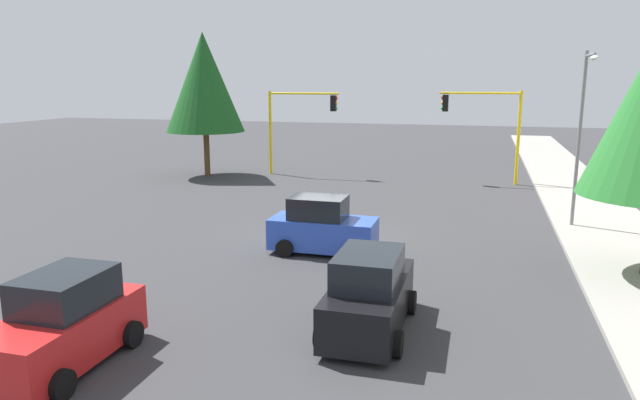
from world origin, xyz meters
The scene contains 10 objects.
ground_plane centered at (0.00, 0.00, 0.00)m, with size 120.00×120.00×0.00m, color #353538.
sidewalk_kerb centered at (-5.00, 10.50, 0.07)m, with size 80.00×4.00×0.15m, color gray.
lane_arrow_near centered at (11.51, -3.00, 0.01)m, with size 2.40×1.10×1.10m.
traffic_signal_far_left centered at (-14.00, 5.64, 3.79)m, with size 0.36×4.59×5.34m.
traffic_signal_far_right centered at (-14.00, -5.63, 3.74)m, with size 0.36×4.59×5.25m.
street_lamp_curbside centered at (-3.61, 9.20, 4.35)m, with size 2.15×0.28×7.00m.
tree_opposite_side centered at (-12.00, -11.00, 5.77)m, with size 4.79×4.79×8.78m.
car_blue centered at (2.00, 0.36, 0.89)m, with size 1.92×3.63×1.98m.
car_red centered at (11.29, -2.64, 0.89)m, with size 3.69×1.94×1.98m.
car_black centered at (7.87, 3.15, 0.90)m, with size 4.02×1.93×1.98m.
Camera 1 is at (20.64, 5.53, 5.85)m, focal length 32.43 mm.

